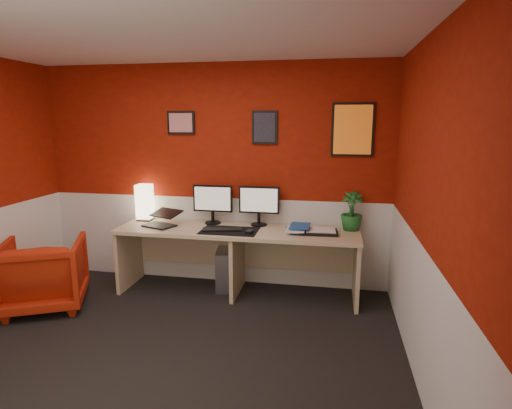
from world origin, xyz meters
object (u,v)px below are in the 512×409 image
object	(u,v)px
zen_tray	(320,232)
laptop	(159,217)
desk	(237,262)
monitor_left	(212,198)
armchair	(44,274)
monitor_right	(259,200)
shoji_lamp	(145,203)
pc_tower	(226,268)
potted_plant	(352,211)

from	to	relation	value
zen_tray	laptop	bearing A→B (deg)	-179.03
laptop	desk	bearing A→B (deg)	24.79
monitor_left	armchair	bearing A→B (deg)	-149.94
desk	monitor_right	distance (m)	0.72
armchair	monitor_right	bearing A→B (deg)	178.21
zen_tray	shoji_lamp	bearing A→B (deg)	173.72
laptop	pc_tower	world-z (taller)	laptop
desk	pc_tower	distance (m)	0.26
pc_tower	potted_plant	bearing A→B (deg)	-7.06
shoji_lamp	zen_tray	bearing A→B (deg)	-6.28
monitor_left	monitor_right	distance (m)	0.53
shoji_lamp	monitor_left	bearing A→B (deg)	-1.02
potted_plant	shoji_lamp	bearing A→B (deg)	179.42
shoji_lamp	laptop	bearing A→B (deg)	-42.00
laptop	armchair	distance (m)	1.28
monitor_right	armchair	distance (m)	2.34
zen_tray	pc_tower	distance (m)	1.18
shoji_lamp	potted_plant	size ratio (longest dim) A/B	0.97
desk	potted_plant	size ratio (longest dim) A/B	6.32
pc_tower	armchair	world-z (taller)	armchair
desk	monitor_right	xyz separation A→B (m)	(0.20, 0.21, 0.66)
monitor_left	zen_tray	bearing A→B (deg)	-9.80
desk	laptop	xyz separation A→B (m)	(-0.87, -0.04, 0.47)
potted_plant	armchair	world-z (taller)	potted_plant
laptop	shoji_lamp	bearing A→B (deg)	160.26
zen_tray	potted_plant	bearing A→B (deg)	32.54
pc_tower	armchair	xyz separation A→B (m)	(-1.69, -0.83, 0.13)
desk	shoji_lamp	world-z (taller)	shoji_lamp
laptop	potted_plant	size ratio (longest dim) A/B	0.80
potted_plant	desk	bearing A→B (deg)	-170.92
potted_plant	pc_tower	bearing A→B (deg)	-178.20
shoji_lamp	monitor_left	size ratio (longest dim) A/B	0.69
monitor_left	armchair	xyz separation A→B (m)	(-1.53, -0.88, -0.67)
zen_tray	pc_tower	xyz separation A→B (m)	(-1.05, 0.16, -0.52)
monitor_left	pc_tower	distance (m)	0.81
pc_tower	monitor_left	bearing A→B (deg)	153.47
shoji_lamp	potted_plant	distance (m)	2.35
desk	zen_tray	world-z (taller)	zen_tray
laptop	pc_tower	xyz separation A→B (m)	(0.70, 0.19, -0.61)
desk	monitor_left	xyz separation A→B (m)	(-0.33, 0.20, 0.66)
monitor_right	pc_tower	world-z (taller)	monitor_right
zen_tray	pc_tower	bearing A→B (deg)	171.46
monitor_left	pc_tower	size ratio (longest dim) A/B	1.29
desk	shoji_lamp	size ratio (longest dim) A/B	6.50
armchair	monitor_left	bearing A→B (deg)	-175.23
desk	monitor_right	size ratio (longest dim) A/B	4.48
desk	monitor_left	bearing A→B (deg)	148.32
desk	armchair	distance (m)	1.98
pc_tower	monitor_right	bearing A→B (deg)	0.66
monitor_right	zen_tray	distance (m)	0.77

